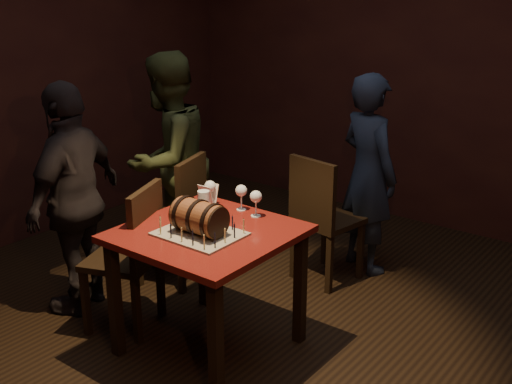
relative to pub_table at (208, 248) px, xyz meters
The scene contains 16 objects.
room_shell 0.80m from the pub_table, 44.92° to the left, with size 5.04×5.04×2.80m.
pub_table is the anchor object (origin of this frame).
cake_board 0.14m from the pub_table, 82.46° to the right, with size 0.45×0.35×0.01m, color gray.
barrel_cake 0.23m from the pub_table, 82.92° to the right, with size 0.34×0.20×0.20m.
birthday_candles 0.18m from the pub_table, 82.15° to the right, with size 0.40×0.30×0.09m.
wine_glass_left 0.46m from the pub_table, 128.90° to the left, with size 0.07×0.07×0.16m.
wine_glass_mid 0.44m from the pub_table, 97.89° to the left, with size 0.07×0.07×0.16m.
wine_glass_right 0.41m from the pub_table, 75.88° to the left, with size 0.07×0.07×0.16m.
pint_of_ale 0.31m from the pub_table, 136.26° to the left, with size 0.07×0.07×0.15m.
menu_card 0.45m from the pub_table, 130.57° to the left, with size 0.10×0.05×0.13m, color white, non-canonical shape.
chair_back 1.14m from the pub_table, 87.47° to the left, with size 0.46×0.46×0.93m.
chair_left_rear 0.91m from the pub_table, 144.32° to the left, with size 0.50×0.50×0.93m.
chair_left_front 0.54m from the pub_table, 168.62° to the right, with size 0.52×0.52×0.93m.
person_back 1.55m from the pub_table, 83.03° to the left, with size 0.54×0.35×1.47m, color #1A2234.
person_left_rear 1.31m from the pub_table, 144.57° to the left, with size 0.77×0.60×1.59m, color #353C1E.
person_left_front 1.02m from the pub_table, behind, with size 0.89×0.37×1.51m, color black.
Camera 1 is at (2.06, -2.65, 2.12)m, focal length 45.00 mm.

